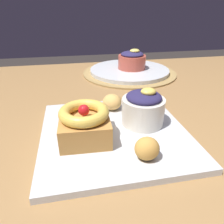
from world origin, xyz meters
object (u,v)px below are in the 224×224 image
Objects in this scene: berry_ramekin at (143,108)px; back_ramekin at (132,60)px; back_plate at (129,70)px; cake_slice at (85,123)px; front_plate at (114,133)px; fritter_middle at (112,102)px; fritter_front at (147,148)px.

berry_ramekin is 0.85× the size of back_ramekin.
back_plate is 2.89× the size of back_ramekin.
back_ramekin is (0.20, 0.40, 0.00)m from cake_slice.
front_plate is 0.09m from fritter_middle.
berry_ramekin is 1.91× the size of fritter_middle.
cake_slice is 0.12m from berry_ramekin.
cake_slice is 0.44m from back_plate.
berry_ramekin reaches higher than cake_slice.
fritter_middle reaches higher than back_plate.
back_plate is at bearing 70.51° from front_plate.
back_ramekin is at bearing 7.29° from back_plate.
fritter_front is at bearing -83.94° from fritter_middle.
berry_ramekin reaches higher than front_plate.
back_plate is 0.04m from back_ramekin.
front_plate is 3.26× the size of berry_ramekin.
back_ramekin is at bearing 69.43° from front_plate.
cake_slice is (-0.06, -0.02, 0.04)m from front_plate.
cake_slice reaches higher than back_plate.
berry_ramekin reaches higher than fritter_middle.
fritter_front is at bearing -39.41° from cake_slice.
front_plate is at bearing 110.05° from fritter_front.
back_ramekin reaches higher than fritter_front.
fritter_middle is (0.07, 0.10, -0.01)m from cake_slice.
fritter_middle is 0.15× the size of back_plate.
front_plate is 0.10m from fritter_front.
front_plate is 2.97× the size of cake_slice.
fritter_middle is (-0.02, 0.18, -0.00)m from fritter_front.
front_plate is at bearing -98.85° from fritter_middle.
berry_ramekin is at bearing 13.77° from front_plate.
front_plate is 0.07m from berry_ramekin.
fritter_front is 0.48m from back_plate.
berry_ramekin is (0.12, 0.03, 0.00)m from cake_slice.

